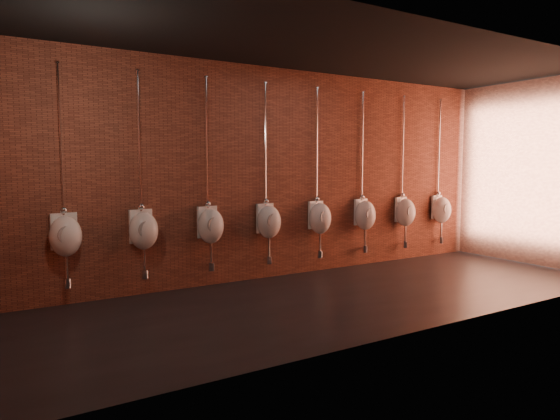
% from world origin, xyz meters
% --- Properties ---
extents(ground, '(8.50, 8.50, 0.00)m').
position_xyz_m(ground, '(0.00, 0.00, 0.00)').
color(ground, black).
rests_on(ground, ground).
extents(room_shell, '(8.54, 3.04, 3.22)m').
position_xyz_m(room_shell, '(0.00, 0.00, 2.01)').
color(room_shell, black).
rests_on(room_shell, ground).
extents(urinal_0, '(0.44, 0.40, 2.72)m').
position_xyz_m(urinal_0, '(-3.12, 1.37, 0.90)').
color(urinal_0, white).
rests_on(urinal_0, ground).
extents(urinal_1, '(0.44, 0.40, 2.72)m').
position_xyz_m(urinal_1, '(-2.17, 1.37, 0.90)').
color(urinal_1, white).
rests_on(urinal_1, ground).
extents(urinal_2, '(0.44, 0.40, 2.72)m').
position_xyz_m(urinal_2, '(-1.22, 1.37, 0.90)').
color(urinal_2, white).
rests_on(urinal_2, ground).
extents(urinal_3, '(0.44, 0.40, 2.72)m').
position_xyz_m(urinal_3, '(-0.27, 1.37, 0.90)').
color(urinal_3, white).
rests_on(urinal_3, ground).
extents(urinal_4, '(0.44, 0.40, 2.72)m').
position_xyz_m(urinal_4, '(0.67, 1.37, 0.90)').
color(urinal_4, white).
rests_on(urinal_4, ground).
extents(urinal_5, '(0.44, 0.40, 2.72)m').
position_xyz_m(urinal_5, '(1.62, 1.37, 0.90)').
color(urinal_5, white).
rests_on(urinal_5, ground).
extents(urinal_6, '(0.44, 0.40, 2.72)m').
position_xyz_m(urinal_6, '(2.57, 1.37, 0.90)').
color(urinal_6, white).
rests_on(urinal_6, ground).
extents(urinal_7, '(0.44, 0.40, 2.72)m').
position_xyz_m(urinal_7, '(3.52, 1.37, 0.90)').
color(urinal_7, white).
rests_on(urinal_7, ground).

